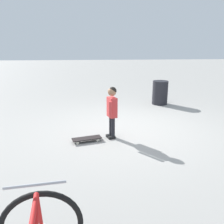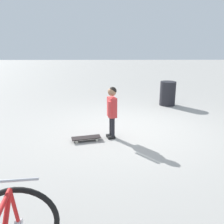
% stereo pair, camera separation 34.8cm
% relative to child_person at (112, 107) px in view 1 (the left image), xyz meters
% --- Properties ---
extents(ground_plane, '(50.00, 50.00, 0.00)m').
position_rel_child_person_xyz_m(ground_plane, '(-0.49, -0.53, -0.66)').
color(ground_plane, gray).
extents(child_person, '(0.23, 0.40, 1.06)m').
position_rel_child_person_xyz_m(child_person, '(0.00, 0.00, 0.00)').
color(child_person, black).
rests_on(child_person, ground).
extents(skateboard, '(0.61, 0.33, 0.07)m').
position_rel_child_person_xyz_m(skateboard, '(0.52, 0.16, -0.60)').
color(skateboard, black).
rests_on(skateboard, ground).
extents(trash_bin, '(0.49, 0.49, 0.75)m').
position_rel_child_person_xyz_m(trash_bin, '(-1.80, -2.68, -0.28)').
color(trash_bin, black).
rests_on(trash_bin, ground).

